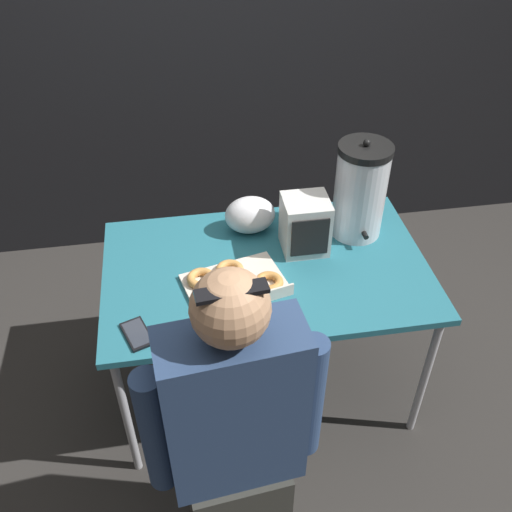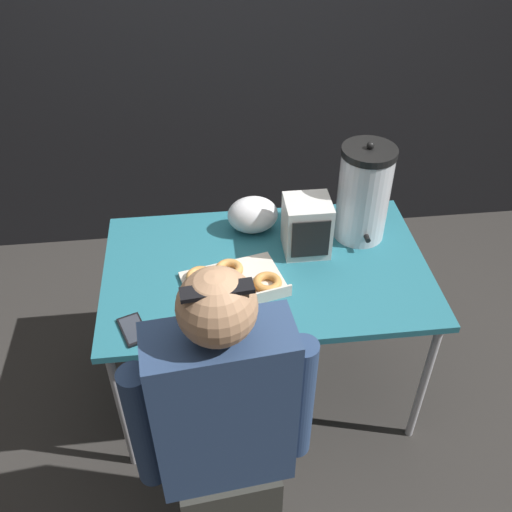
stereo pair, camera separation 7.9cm
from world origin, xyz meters
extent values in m
plane|color=#2D2B28|center=(0.00, 0.00, 0.00)|extent=(12.00, 12.00, 0.00)
cube|color=black|center=(0.00, 1.24, 1.21)|extent=(6.00, 0.10, 2.41)
cube|color=#236675|center=(0.00, 0.00, 0.69)|extent=(1.26, 0.78, 0.03)
cylinder|color=#ADADB2|center=(-0.58, -0.35, 0.34)|extent=(0.03, 0.03, 0.68)
cylinder|color=#ADADB2|center=(0.58, -0.35, 0.34)|extent=(0.03, 0.03, 0.68)
cylinder|color=#ADADB2|center=(-0.58, 0.35, 0.34)|extent=(0.03, 0.03, 0.68)
cylinder|color=#ADADB2|center=(0.58, 0.35, 0.34)|extent=(0.03, 0.03, 0.68)
cube|color=beige|center=(-0.13, -0.09, 0.72)|extent=(0.41, 0.33, 0.02)
cube|color=beige|center=(-0.11, -0.21, 0.74)|extent=(0.36, 0.09, 0.04)
torus|color=#CE8B44|center=(-0.23, -0.17, 0.74)|extent=(0.15, 0.15, 0.03)
torus|color=#CA8740|center=(-0.12, -0.15, 0.74)|extent=(0.14, 0.14, 0.03)
torus|color=#CB8942|center=(-0.01, -0.12, 0.74)|extent=(0.14, 0.14, 0.03)
torus|color=#D4914A|center=(-0.26, -0.06, 0.74)|extent=(0.11, 0.11, 0.03)
torus|color=#D4924B|center=(-0.15, -0.03, 0.74)|extent=(0.15, 0.15, 0.03)
cylinder|color=silver|center=(0.41, 0.17, 0.89)|extent=(0.21, 0.21, 0.37)
cylinder|color=black|center=(0.41, 0.17, 1.10)|extent=(0.21, 0.21, 0.03)
sphere|color=black|center=(0.41, 0.17, 1.12)|extent=(0.03, 0.03, 0.03)
cylinder|color=black|center=(0.41, 0.06, 0.78)|extent=(0.02, 0.05, 0.02)
cube|color=black|center=(-0.50, -0.28, 0.71)|extent=(0.12, 0.16, 0.01)
cube|color=#2D333D|center=(-0.50, -0.28, 0.72)|extent=(0.11, 0.14, 0.00)
cube|color=silver|center=(0.17, 0.10, 0.82)|extent=(0.18, 0.17, 0.23)
cube|color=black|center=(0.17, 0.01, 0.82)|extent=(0.15, 0.01, 0.16)
ellipsoid|color=white|center=(-0.03, 0.24, 0.79)|extent=(0.21, 0.14, 0.16)
cube|color=#33332D|center=(-0.21, -0.67, 0.23)|extent=(0.35, 0.25, 0.47)
cube|color=navy|center=(-0.21, -0.67, 0.77)|extent=(0.42, 0.22, 0.61)
sphere|color=tan|center=(-0.21, -0.67, 1.18)|extent=(0.20, 0.20, 0.20)
cube|color=black|center=(-0.21, -0.70, 1.26)|extent=(0.18, 0.06, 0.01)
cylinder|color=navy|center=(0.02, -0.65, 0.74)|extent=(0.09, 0.09, 0.49)
cylinder|color=navy|center=(-0.44, -0.70, 0.74)|extent=(0.09, 0.09, 0.49)
camera|label=1|loc=(-0.31, -1.65, 2.16)|focal=40.00mm
camera|label=2|loc=(-0.23, -1.66, 2.16)|focal=40.00mm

